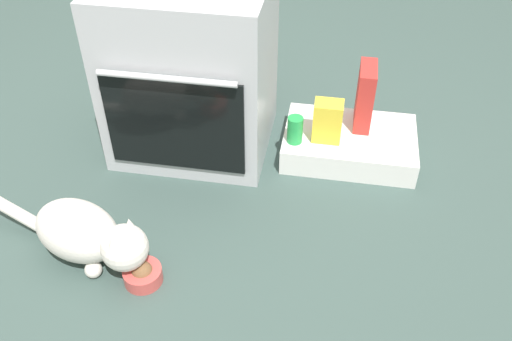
% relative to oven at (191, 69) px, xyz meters
% --- Properties ---
extents(ground, '(8.00, 8.00, 0.00)m').
position_rel_oven_xyz_m(ground, '(0.10, -0.36, -0.37)').
color(ground, '#384C47').
extents(oven, '(0.66, 0.60, 0.75)m').
position_rel_oven_xyz_m(oven, '(0.00, 0.00, 0.00)').
color(oven, '#B7BABF').
rests_on(oven, ground).
extents(pantry_cabinet, '(0.57, 0.39, 0.11)m').
position_rel_oven_xyz_m(pantry_cabinet, '(0.69, 0.02, -0.32)').
color(pantry_cabinet, white).
rests_on(pantry_cabinet, ground).
extents(food_bowl, '(0.14, 0.14, 0.08)m').
position_rel_oven_xyz_m(food_bowl, '(0.02, -0.82, -0.34)').
color(food_bowl, '#C64C47').
rests_on(food_bowl, ground).
extents(cat, '(0.69, 0.30, 0.24)m').
position_rel_oven_xyz_m(cat, '(-0.20, -0.75, -0.25)').
color(cat, silver).
rests_on(cat, ground).
extents(cereal_box, '(0.07, 0.18, 0.28)m').
position_rel_oven_xyz_m(cereal_box, '(0.73, 0.10, -0.12)').
color(cereal_box, '#B72D28').
rests_on(cereal_box, pantry_cabinet).
extents(snack_bag, '(0.12, 0.09, 0.18)m').
position_rel_oven_xyz_m(snack_bag, '(0.59, -0.04, -0.17)').
color(snack_bag, yellow).
rests_on(snack_bag, pantry_cabinet).
extents(soda_can, '(0.07, 0.07, 0.12)m').
position_rel_oven_xyz_m(soda_can, '(0.46, -0.08, -0.20)').
color(soda_can, green).
rests_on(soda_can, pantry_cabinet).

